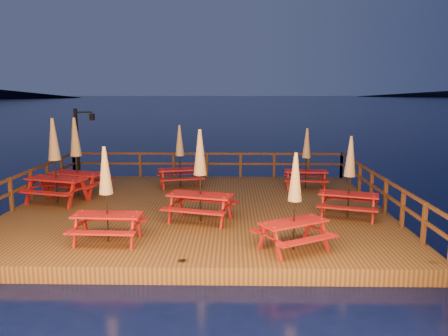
{
  "coord_description": "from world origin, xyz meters",
  "views": [
    {
      "loc": [
        1.11,
        -13.9,
        4.23
      ],
      "look_at": [
        0.83,
        0.6,
        1.59
      ],
      "focal_mm": 35.0,
      "sensor_mm": 36.0,
      "label": 1
    }
  ],
  "objects_px": {
    "lamp_post": "(80,137)",
    "picnic_table_0": "(295,200)",
    "picnic_table_2": "(200,174)",
    "picnic_table_1": "(306,157)"
  },
  "relations": [
    {
      "from": "picnic_table_0",
      "to": "picnic_table_2",
      "type": "distance_m",
      "value": 3.3
    },
    {
      "from": "lamp_post",
      "to": "picnic_table_0",
      "type": "relative_size",
      "value": 1.27
    },
    {
      "from": "lamp_post",
      "to": "picnic_table_2",
      "type": "distance_m",
      "value": 8.31
    },
    {
      "from": "picnic_table_1",
      "to": "picnic_table_2",
      "type": "distance_m",
      "value": 5.78
    },
    {
      "from": "lamp_post",
      "to": "picnic_table_2",
      "type": "xyz_separation_m",
      "value": [
        5.57,
        -6.14,
        -0.39
      ]
    },
    {
      "from": "lamp_post",
      "to": "picnic_table_0",
      "type": "distance_m",
      "value": 11.6
    },
    {
      "from": "picnic_table_0",
      "to": "picnic_table_2",
      "type": "relative_size",
      "value": 0.88
    },
    {
      "from": "picnic_table_0",
      "to": "picnic_table_1",
      "type": "xyz_separation_m",
      "value": [
        1.38,
        6.62,
        -0.01
      ]
    },
    {
      "from": "lamp_post",
      "to": "picnic_table_1",
      "type": "relative_size",
      "value": 1.28
    },
    {
      "from": "lamp_post",
      "to": "picnic_table_1",
      "type": "distance_m",
      "value": 9.54
    }
  ]
}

